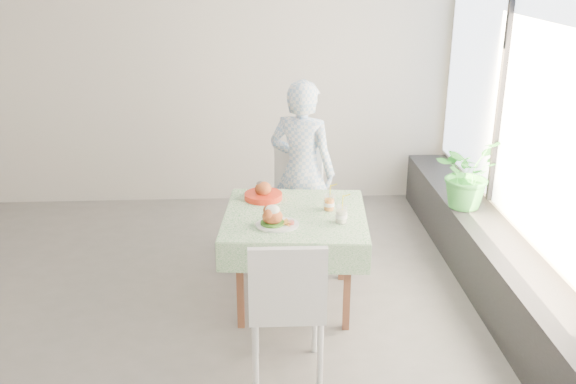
{
  "coord_description": "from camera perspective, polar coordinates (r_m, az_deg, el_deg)",
  "views": [
    {
      "loc": [
        0.94,
        -4.18,
        2.57
      ],
      "look_at": [
        1.18,
        0.27,
        0.9
      ],
      "focal_mm": 40.0,
      "sensor_mm": 36.0,
      "label": 1
    }
  ],
  "objects": [
    {
      "name": "floor",
      "position": [
        4.99,
        -13.68,
        -11.05
      ],
      "size": [
        6.0,
        6.0,
        0.0
      ],
      "primitive_type": "plane",
      "color": "#5D5B58",
      "rests_on": "ground"
    },
    {
      "name": "wall_back",
      "position": [
        6.85,
        -11.05,
        10.36
      ],
      "size": [
        6.0,
        0.02,
        2.8
      ],
      "primitive_type": "cube",
      "color": "beige",
      "rests_on": "ground"
    },
    {
      "name": "wall_right",
      "position": [
        4.8,
        22.57,
        4.88
      ],
      "size": [
        0.02,
        5.0,
        2.8
      ],
      "primitive_type": "cube",
      "color": "beige",
      "rests_on": "ground"
    },
    {
      "name": "window_pane",
      "position": [
        4.73,
        22.65,
        7.8
      ],
      "size": [
        0.01,
        4.8,
        2.18
      ],
      "primitive_type": "cube",
      "color": "#D1E0F9",
      "rests_on": "ground"
    },
    {
      "name": "window_ledge",
      "position": [
        5.13,
        18.78,
        -7.53
      ],
      "size": [
        0.4,
        4.8,
        0.5
      ],
      "primitive_type": "cube",
      "color": "black",
      "rests_on": "ground"
    },
    {
      "name": "cafe_table",
      "position": [
        4.89,
        0.62,
        -4.98
      ],
      "size": [
        1.13,
        1.13,
        0.74
      ],
      "color": "brown",
      "rests_on": "ground"
    },
    {
      "name": "chair_far",
      "position": [
        5.72,
        0.25,
        -2.87
      ],
      "size": [
        0.6,
        0.6,
        0.96
      ],
      "color": "white",
      "rests_on": "ground"
    },
    {
      "name": "chair_near",
      "position": [
        4.18,
        -0.13,
        -12.3
      ],
      "size": [
        0.47,
        0.47,
        0.98
      ],
      "color": "white",
      "rests_on": "ground"
    },
    {
      "name": "diner",
      "position": [
        5.5,
        1.26,
        1.8
      ],
      "size": [
        0.69,
        0.59,
        1.6
      ],
      "primitive_type": "imported",
      "rotation": [
        0.0,
        0.0,
        2.71
      ],
      "color": "#87ADD8",
      "rests_on": "ground"
    },
    {
      "name": "main_dish",
      "position": [
        4.54,
        -1.17,
        -2.44
      ],
      "size": [
        0.31,
        0.31,
        0.16
      ],
      "color": "white",
      "rests_on": "cafe_table"
    },
    {
      "name": "juice_cup_orange",
      "position": [
        4.83,
        3.68,
        -0.99
      ],
      "size": [
        0.09,
        0.09,
        0.24
      ],
      "color": "white",
      "rests_on": "cafe_table"
    },
    {
      "name": "juice_cup_lemonade",
      "position": [
        4.62,
        4.78,
        -2.04
      ],
      "size": [
        0.09,
        0.09,
        0.25
      ],
      "color": "white",
      "rests_on": "cafe_table"
    },
    {
      "name": "second_dish",
      "position": [
        5.05,
        -2.21,
        -0.17
      ],
      "size": [
        0.3,
        0.3,
        0.14
      ],
      "color": "red",
      "rests_on": "cafe_table"
    },
    {
      "name": "potted_plant",
      "position": [
        5.67,
        15.64,
        1.67
      ],
      "size": [
        0.73,
        0.72,
        0.61
      ],
      "primitive_type": "imported",
      "rotation": [
        0.0,
        0.0,
        0.71
      ],
      "color": "#2A7E3A",
      "rests_on": "window_ledge"
    }
  ]
}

